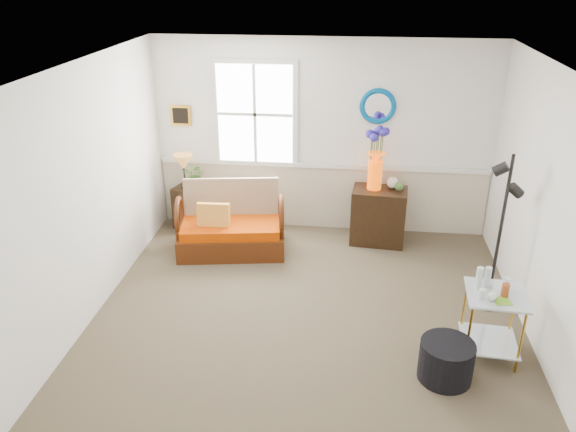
# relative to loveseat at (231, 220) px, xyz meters

# --- Properties ---
(floor) EXTENTS (4.50, 5.00, 0.01)m
(floor) POSITION_rel_loveseat_xyz_m (1.10, -1.63, -0.44)
(floor) COLOR brown
(floor) RESTS_ON ground
(ceiling) EXTENTS (4.50, 5.00, 0.01)m
(ceiling) POSITION_rel_loveseat_xyz_m (1.10, -1.63, 2.16)
(ceiling) COLOR white
(ceiling) RESTS_ON walls
(walls) EXTENTS (4.51, 5.01, 2.60)m
(walls) POSITION_rel_loveseat_xyz_m (1.10, -1.63, 0.86)
(walls) COLOR white
(walls) RESTS_ON floor
(wainscot) EXTENTS (4.46, 0.02, 0.90)m
(wainscot) POSITION_rel_loveseat_xyz_m (1.10, 0.85, 0.01)
(wainscot) COLOR beige
(wainscot) RESTS_ON walls
(chair_rail) EXTENTS (4.46, 0.04, 0.06)m
(chair_rail) POSITION_rel_loveseat_xyz_m (1.10, 0.84, 0.48)
(chair_rail) COLOR white
(chair_rail) RESTS_ON walls
(window) EXTENTS (1.14, 0.06, 1.44)m
(window) POSITION_rel_loveseat_xyz_m (0.20, 0.84, 1.16)
(window) COLOR white
(window) RESTS_ON walls
(picture) EXTENTS (0.28, 0.03, 0.28)m
(picture) POSITION_rel_loveseat_xyz_m (-0.82, 0.85, 1.11)
(picture) COLOR #BC8222
(picture) RESTS_ON walls
(mirror) EXTENTS (0.47, 0.07, 0.47)m
(mirror) POSITION_rel_loveseat_xyz_m (1.80, 0.85, 1.31)
(mirror) COLOR #0078AC
(mirror) RESTS_ON walls
(loveseat) EXTENTS (1.45, 0.96, 0.88)m
(loveseat) POSITION_rel_loveseat_xyz_m (0.00, 0.00, 0.00)
(loveseat) COLOR #4D1F0D
(loveseat) RESTS_ON floor
(throw_pillow) EXTENTS (0.41, 0.12, 0.41)m
(throw_pillow) POSITION_rel_loveseat_xyz_m (-0.19, -0.12, 0.05)
(throw_pillow) COLOR #BD4F0F
(throw_pillow) RESTS_ON loveseat
(lamp_stand) EXTENTS (0.42, 0.42, 0.60)m
(lamp_stand) POSITION_rel_loveseat_xyz_m (-0.75, 0.64, -0.14)
(lamp_stand) COLOR black
(lamp_stand) RESTS_ON floor
(table_lamp) EXTENTS (0.34, 0.34, 0.48)m
(table_lamp) POSITION_rel_loveseat_xyz_m (-0.76, 0.60, 0.40)
(table_lamp) COLOR #C88338
(table_lamp) RESTS_ON lamp_stand
(potted_plant) EXTENTS (0.41, 0.43, 0.28)m
(potted_plant) POSITION_rel_loveseat_xyz_m (-0.61, 0.63, 0.30)
(potted_plant) COLOR #40702E
(potted_plant) RESTS_ON lamp_stand
(cabinet) EXTENTS (0.74, 0.51, 0.75)m
(cabinet) POSITION_rel_loveseat_xyz_m (1.89, 0.47, -0.06)
(cabinet) COLOR black
(cabinet) RESTS_ON floor
(flower_vase) EXTENTS (0.30, 0.30, 0.82)m
(flower_vase) POSITION_rel_loveseat_xyz_m (1.81, 0.50, 0.72)
(flower_vase) COLOR #F84F03
(flower_vase) RESTS_ON cabinet
(side_table) EXTENTS (0.57, 0.57, 0.68)m
(side_table) POSITION_rel_loveseat_xyz_m (2.88, -1.80, -0.10)
(side_table) COLOR #BC8825
(side_table) RESTS_ON floor
(tabletop_items) EXTENTS (0.41, 0.41, 0.22)m
(tabletop_items) POSITION_rel_loveseat_xyz_m (2.84, -1.80, 0.35)
(tabletop_items) COLOR silver
(tabletop_items) RESTS_ON side_table
(floor_lamp) EXTENTS (0.31, 0.31, 1.74)m
(floor_lamp) POSITION_rel_loveseat_xyz_m (3.06, -0.94, 0.43)
(floor_lamp) COLOR black
(floor_lamp) RESTS_ON floor
(ottoman) EXTENTS (0.64, 0.64, 0.37)m
(ottoman) POSITION_rel_loveseat_xyz_m (2.43, -2.19, -0.25)
(ottoman) COLOR black
(ottoman) RESTS_ON floor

